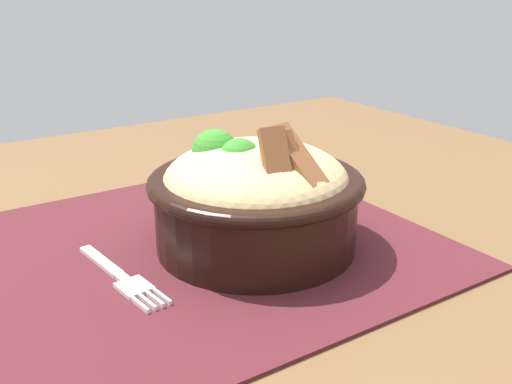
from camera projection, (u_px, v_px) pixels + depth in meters
The scene contains 4 objects.
table at pixel (195, 318), 0.57m from camera, with size 1.06×0.86×0.75m.
placemat at pixel (206, 245), 0.52m from camera, with size 0.38×0.35×0.00m, color #47191E.
bowl at pixel (255, 195), 0.50m from camera, with size 0.20×0.20×0.11m.
fork at pixel (122, 278), 0.46m from camera, with size 0.03×0.13×0.00m.
Camera 1 is at (0.22, 0.44, 0.98)m, focal length 41.78 mm.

